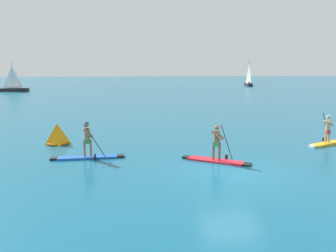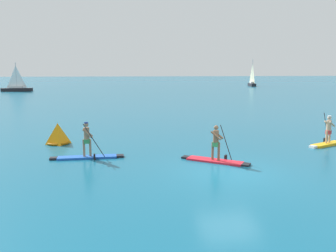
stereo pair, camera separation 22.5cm
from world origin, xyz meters
The scene contains 7 objects.
ground centered at (0.00, 0.00, 0.00)m, with size 440.00×440.00×0.00m, color #145B7A.
paddleboarder_near_left centered at (-5.99, 3.21, 0.39)m, with size 3.47×0.78×1.79m.
paddleboarder_mid_center centered at (-0.11, 1.70, 0.38)m, with size 2.88×2.24×1.76m.
paddleboarder_far_right centered at (7.10, 4.23, 0.37)m, with size 2.72×1.48×1.81m.
race_marker_buoy centered at (-7.92, 6.81, 0.53)m, with size 1.26×1.26×1.19m.
sailboat_left_horizon centered at (-24.12, 59.27, 0.69)m, with size 5.82×2.02×5.62m.
sailboat_right_horizon centered at (30.24, 73.49, 0.97)m, with size 2.00×5.29×6.97m.
Camera 2 is at (-4.53, -13.37, 4.17)m, focal length 37.19 mm.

